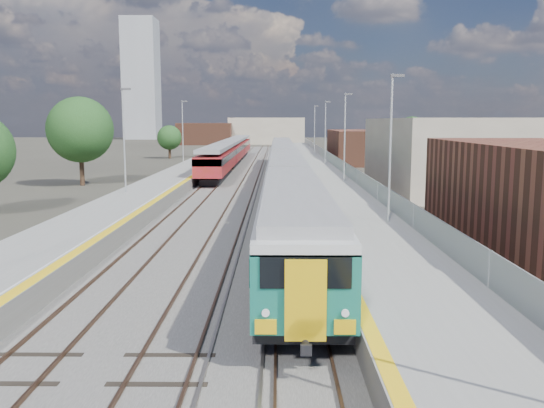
{
  "coord_description": "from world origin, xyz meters",
  "views": [
    {
      "loc": [
        0.82,
        -7.48,
        6.18
      ],
      "look_at": [
        0.58,
        19.97,
        2.2
      ],
      "focal_mm": 38.0,
      "sensor_mm": 36.0,
      "label": 1
    }
  ],
  "objects": [
    {
      "name": "green_train",
      "position": [
        1.5,
        43.89,
        2.12
      ],
      "size": [
        2.74,
        76.25,
        3.01
      ],
      "color": "black",
      "rests_on": "ground"
    },
    {
      "name": "tracks",
      "position": [
        -1.65,
        54.18,
        0.11
      ],
      "size": [
        8.96,
        160.0,
        0.17
      ],
      "color": "#4C3323",
      "rests_on": "ground"
    },
    {
      "name": "platform_left",
      "position": [
        -9.05,
        52.49,
        0.52
      ],
      "size": [
        4.3,
        155.0,
        8.52
      ],
      "color": "slate",
      "rests_on": "ground"
    },
    {
      "name": "platform_right",
      "position": [
        5.28,
        52.49,
        0.54
      ],
      "size": [
        4.7,
        155.0,
        8.52
      ],
      "color": "slate",
      "rests_on": "ground"
    },
    {
      "name": "buildings",
      "position": [
        -18.12,
        138.6,
        10.7
      ],
      "size": [
        72.0,
        185.5,
        40.0
      ],
      "color": "brown",
      "rests_on": "ground"
    },
    {
      "name": "ballast_bed",
      "position": [
        -2.25,
        52.5,
        0.03
      ],
      "size": [
        10.5,
        155.0,
        0.06
      ],
      "primitive_type": "cube",
      "color": "#565451",
      "rests_on": "ground"
    },
    {
      "name": "red_train",
      "position": [
        -5.5,
        71.73,
        2.03
      ],
      "size": [
        2.72,
        55.27,
        3.44
      ],
      "color": "black",
      "rests_on": "ground"
    },
    {
      "name": "tree_b",
      "position": [
        -17.94,
        47.48,
        5.33
      ],
      "size": [
        6.24,
        6.24,
        8.46
      ],
      "color": "#382619",
      "rests_on": "ground"
    },
    {
      "name": "ground",
      "position": [
        0.0,
        50.0,
        0.0
      ],
      "size": [
        320.0,
        320.0,
        0.0
      ],
      "primitive_type": "plane",
      "color": "#47443A",
      "rests_on": "ground"
    },
    {
      "name": "tree_c",
      "position": [
        -16.98,
        87.83,
        3.43
      ],
      "size": [
        4.03,
        4.03,
        5.46
      ],
      "color": "#382619",
      "rests_on": "ground"
    },
    {
      "name": "tree_d",
      "position": [
        19.29,
        72.1,
        4.26
      ],
      "size": [
        5.0,
        5.0,
        6.77
      ],
      "color": "#382619",
      "rests_on": "ground"
    }
  ]
}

